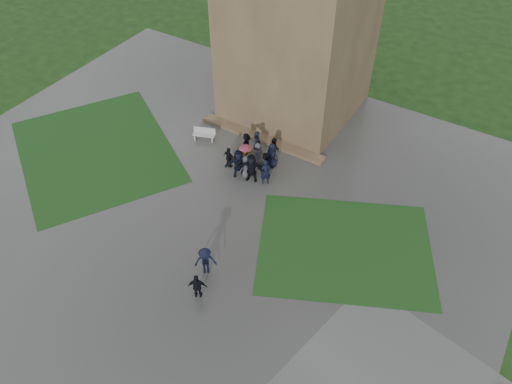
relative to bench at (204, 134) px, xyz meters
The scene contains 9 objects.
ground 9.24m from the bench, 69.49° to the right, with size 120.00×120.00×0.00m, color black.
plaza 7.40m from the bench, 64.05° to the right, with size 34.00×34.00×0.02m, color #373835.
lawn_inset_left 7.03m from the bench, 138.61° to the right, with size 11.00×9.00×0.01m, color #133512.
lawn_inset_right 12.29m from the bench, 17.24° to the right, with size 9.00×7.00×0.01m, color #133512.
tower_plinth 3.79m from the bench, 31.21° to the left, with size 9.00×0.80×0.22m, color brown.
bench is the anchor object (origin of this frame).
visitor_cluster 4.30m from the bench, 12.23° to the right, with size 3.50×3.69×2.48m.
pedestrian_mid 10.82m from the bench, 53.68° to the right, with size 1.10×0.57×1.70m, color black.
pedestrian_near 12.26m from the bench, 55.51° to the right, with size 0.92×0.52×1.56m, color black.
Camera 1 is at (13.32, -11.79, 20.41)m, focal length 35.00 mm.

